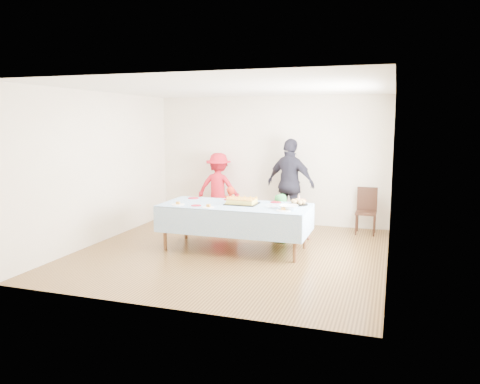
# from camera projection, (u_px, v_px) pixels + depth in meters

# --- Properties ---
(ground) EXTENTS (5.00, 5.00, 0.00)m
(ground) POSITION_uv_depth(u_px,v_px,m) (231.00, 252.00, 7.85)
(ground) COLOR #402912
(ground) RESTS_ON ground
(room_walls) EXTENTS (5.04, 5.04, 2.72)m
(room_walls) POSITION_uv_depth(u_px,v_px,m) (234.00, 146.00, 7.58)
(room_walls) COLOR beige
(room_walls) RESTS_ON ground
(party_table) EXTENTS (2.50, 1.10, 0.78)m
(party_table) POSITION_uv_depth(u_px,v_px,m) (235.00, 208.00, 7.92)
(party_table) COLOR brown
(party_table) RESTS_ON ground
(birthday_cake) EXTENTS (0.54, 0.41, 0.10)m
(birthday_cake) POSITION_uv_depth(u_px,v_px,m) (242.00, 201.00, 7.94)
(birthday_cake) COLOR black
(birthday_cake) RESTS_ON party_table
(rolls_tray) EXTENTS (0.32, 0.32, 0.10)m
(rolls_tray) POSITION_uv_depth(u_px,v_px,m) (298.00, 202.00, 7.87)
(rolls_tray) COLOR black
(rolls_tray) RESTS_ON party_table
(punch_bowl) EXTENTS (0.30, 0.30, 0.07)m
(punch_bowl) POSITION_uv_depth(u_px,v_px,m) (289.00, 207.00, 7.45)
(punch_bowl) COLOR silver
(punch_bowl) RESTS_ON party_table
(party_hat) EXTENTS (0.10, 0.10, 0.17)m
(party_hat) POSITION_uv_depth(u_px,v_px,m) (299.00, 199.00, 7.99)
(party_hat) COLOR white
(party_hat) RESTS_ON party_table
(fork_pile) EXTENTS (0.24, 0.18, 0.07)m
(fork_pile) POSITION_uv_depth(u_px,v_px,m) (271.00, 206.00, 7.58)
(fork_pile) COLOR white
(fork_pile) RESTS_ON party_table
(plate_red_far_a) EXTENTS (0.20, 0.20, 0.01)m
(plate_red_far_a) POSITION_uv_depth(u_px,v_px,m) (193.00, 198.00, 8.54)
(plate_red_far_a) COLOR #B70D25
(plate_red_far_a) RESTS_ON party_table
(plate_red_far_b) EXTENTS (0.17, 0.17, 0.01)m
(plate_red_far_b) POSITION_uv_depth(u_px,v_px,m) (229.00, 200.00, 8.37)
(plate_red_far_b) COLOR #B70D25
(plate_red_far_b) RESTS_ON party_table
(plate_red_far_c) EXTENTS (0.20, 0.20, 0.01)m
(plate_red_far_c) POSITION_uv_depth(u_px,v_px,m) (240.00, 201.00, 8.24)
(plate_red_far_c) COLOR #B70D25
(plate_red_far_c) RESTS_ON party_table
(plate_red_far_d) EXTENTS (0.19, 0.19, 0.01)m
(plate_red_far_d) POSITION_uv_depth(u_px,v_px,m) (276.00, 202.00, 8.10)
(plate_red_far_d) COLOR #B70D25
(plate_red_far_d) RESTS_ON party_table
(plate_red_near) EXTENTS (0.17, 0.17, 0.01)m
(plate_red_near) POSITION_uv_depth(u_px,v_px,m) (196.00, 205.00, 7.79)
(plate_red_near) COLOR #B70D25
(plate_red_near) RESTS_ON party_table
(plate_white_left) EXTENTS (0.22, 0.22, 0.01)m
(plate_white_left) POSITION_uv_depth(u_px,v_px,m) (178.00, 205.00, 7.87)
(plate_white_left) COLOR white
(plate_white_left) RESTS_ON party_table
(plate_white_mid) EXTENTS (0.19, 0.19, 0.01)m
(plate_white_mid) POSITION_uv_depth(u_px,v_px,m) (208.00, 207.00, 7.63)
(plate_white_mid) COLOR white
(plate_white_mid) RESTS_ON party_table
(plate_white_right) EXTENTS (0.23, 0.23, 0.01)m
(plate_white_right) POSITION_uv_depth(u_px,v_px,m) (283.00, 211.00, 7.35)
(plate_white_right) COLOR white
(plate_white_right) RESTS_ON party_table
(dining_chair) EXTENTS (0.40, 0.40, 0.90)m
(dining_chair) POSITION_uv_depth(u_px,v_px,m) (366.00, 208.00, 9.13)
(dining_chair) COLOR black
(dining_chair) RESTS_ON ground
(toddler_left) EXTENTS (0.39, 0.31, 0.93)m
(toddler_left) POSITION_uv_depth(u_px,v_px,m) (230.00, 210.00, 9.15)
(toddler_left) COLOR red
(toddler_left) RESTS_ON ground
(toddler_mid) EXTENTS (0.50, 0.40, 0.89)m
(toddler_mid) POSITION_uv_depth(u_px,v_px,m) (280.00, 218.00, 8.44)
(toddler_mid) COLOR #2A7F35
(toddler_mid) RESTS_ON ground
(toddler_right) EXTENTS (0.45, 0.40, 0.77)m
(toddler_right) POSITION_uv_depth(u_px,v_px,m) (301.00, 219.00, 8.66)
(toddler_right) COLOR tan
(toddler_right) RESTS_ON ground
(adult_left) EXTENTS (0.98, 0.58, 1.50)m
(adult_left) POSITION_uv_depth(u_px,v_px,m) (219.00, 188.00, 10.14)
(adult_left) COLOR red
(adult_left) RESTS_ON ground
(adult_right) EXTENTS (1.16, 0.79, 1.84)m
(adult_right) POSITION_uv_depth(u_px,v_px,m) (291.00, 184.00, 9.49)
(adult_right) COLOR #242331
(adult_right) RESTS_ON ground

